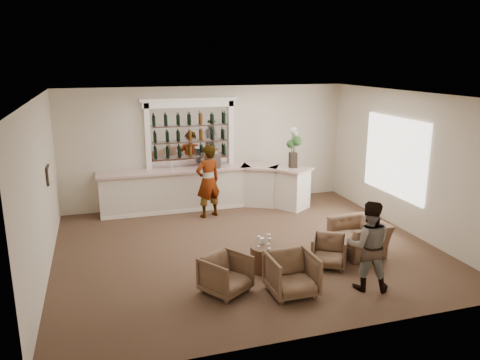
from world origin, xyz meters
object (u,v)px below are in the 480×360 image
object	(u,v)px
flower_vase	(293,145)
armchair_center	(292,274)
armchair_right	(329,251)
bar_counter	(207,188)
guest	(368,246)
espresso_machine	(211,161)
cocktail_table	(265,258)
sommelier	(208,181)
armchair_far	(359,237)
armchair_left	(226,274)

from	to	relation	value
flower_vase	armchair_center	bearing A→B (deg)	-113.30
armchair_center	armchair_right	distance (m)	1.44
armchair_right	bar_counter	bearing A→B (deg)	139.82
guest	espresso_machine	distance (m)	5.60
bar_counter	cocktail_table	world-z (taller)	bar_counter
sommelier	armchair_far	distance (m)	4.15
armchair_left	espresso_machine	distance (m)	4.96
armchair_far	flower_vase	size ratio (longest dim) A/B	0.99
sommelier	guest	world-z (taller)	sommelier
guest	armchair_far	bearing A→B (deg)	-92.87
bar_counter	sommelier	world-z (taller)	sommelier
espresso_machine	cocktail_table	bearing A→B (deg)	-90.81
guest	espresso_machine	bearing A→B (deg)	-50.40
cocktail_table	flower_vase	xyz separation A→B (m)	(2.09, 3.55, 1.51)
sommelier	armchair_right	size ratio (longest dim) A/B	2.78
bar_counter	espresso_machine	distance (m)	0.78
cocktail_table	guest	size ratio (longest dim) A/B	0.35
guest	armchair_far	world-z (taller)	guest
cocktail_table	sommelier	distance (m)	3.56
sommelier	armchair_right	bearing A→B (deg)	94.93
guest	sommelier	bearing A→B (deg)	-45.71
cocktail_table	guest	world-z (taller)	guest
bar_counter	armchair_right	world-z (taller)	bar_counter
bar_counter	guest	size ratio (longest dim) A/B	3.49
armchair_left	bar_counter	bearing A→B (deg)	47.79
guest	espresso_machine	size ratio (longest dim) A/B	3.59
armchair_left	armchair_far	bearing A→B (deg)	-17.80
guest	flower_vase	distance (m)	4.91
bar_counter	espresso_machine	xyz separation A→B (m)	(0.12, -0.02, 0.77)
bar_counter	armchair_center	distance (m)	5.20
armchair_right	flower_vase	size ratio (longest dim) A/B	0.62
armchair_center	espresso_machine	xyz separation A→B (m)	(-0.18, 5.17, 0.97)
guest	armchair_right	xyz separation A→B (m)	(-0.19, 1.04, -0.51)
cocktail_table	armchair_center	xyz separation A→B (m)	(0.12, -1.03, 0.12)
armchair_left	espresso_machine	size ratio (longest dim) A/B	1.65
bar_counter	espresso_machine	size ratio (longest dim) A/B	12.55
espresso_machine	flower_vase	xyz separation A→B (m)	(2.15, -0.59, 0.42)
armchair_center	espresso_machine	bearing A→B (deg)	91.28
guest	espresso_machine	xyz separation A→B (m)	(-1.54, 5.36, 0.52)
armchair_center	flower_vase	xyz separation A→B (m)	(1.97, 4.58, 1.39)
bar_counter	guest	xyz separation A→B (m)	(1.66, -5.38, 0.24)
sommelier	flower_vase	size ratio (longest dim) A/B	1.73
bar_counter	armchair_far	world-z (taller)	bar_counter
armchair_left	armchair_center	world-z (taller)	armchair_center
guest	flower_vase	bearing A→B (deg)	-73.74
cocktail_table	guest	bearing A→B (deg)	-39.54
sommelier	armchair_right	world-z (taller)	sommelier
espresso_machine	armchair_center	bearing A→B (deg)	-89.65
armchair_center	guest	bearing A→B (deg)	-8.93
armchair_center	armchair_far	size ratio (longest dim) A/B	0.75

